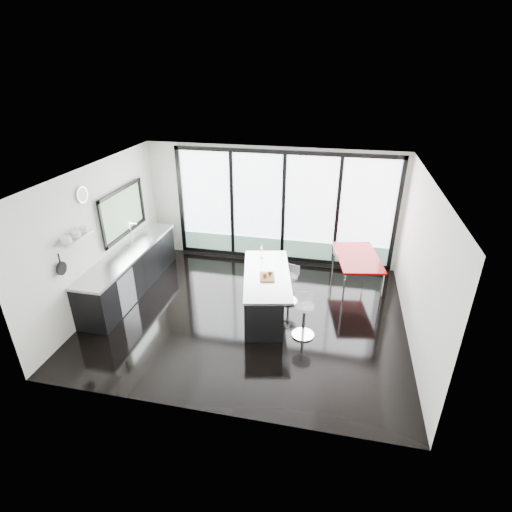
% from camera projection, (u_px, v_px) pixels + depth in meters
% --- Properties ---
extents(floor, '(6.00, 5.00, 0.00)m').
position_uv_depth(floor, '(248.00, 314.00, 7.89)').
color(floor, black).
rests_on(floor, ground).
extents(ceiling, '(6.00, 5.00, 0.00)m').
position_uv_depth(ceiling, '(246.00, 175.00, 6.65)').
color(ceiling, white).
rests_on(ceiling, wall_back).
extents(wall_back, '(6.00, 0.09, 2.80)m').
position_uv_depth(wall_back, '(282.00, 213.00, 9.44)').
color(wall_back, silver).
rests_on(wall_back, ground).
extents(wall_front, '(6.00, 0.00, 2.80)m').
position_uv_depth(wall_front, '(202.00, 333.00, 5.08)').
color(wall_front, silver).
rests_on(wall_front, ground).
extents(wall_left, '(0.26, 5.00, 2.80)m').
position_uv_depth(wall_left, '(106.00, 224.00, 8.00)').
color(wall_left, silver).
rests_on(wall_left, ground).
extents(wall_right, '(0.00, 5.00, 2.80)m').
position_uv_depth(wall_right, '(421.00, 266.00, 6.71)').
color(wall_right, silver).
rests_on(wall_right, ground).
extents(counter_cabinets, '(0.69, 3.24, 1.36)m').
position_uv_depth(counter_cabinets, '(131.00, 271.00, 8.54)').
color(counter_cabinets, black).
rests_on(counter_cabinets, floor).
extents(island, '(1.28, 2.20, 1.10)m').
position_uv_depth(island, '(263.00, 292.00, 7.82)').
color(island, black).
rests_on(island, floor).
extents(bar_stool_near, '(0.49, 0.49, 0.65)m').
position_uv_depth(bar_stool_near, '(304.00, 321.00, 7.15)').
color(bar_stool_near, silver).
rests_on(bar_stool_near, floor).
extents(bar_stool_far, '(0.51, 0.51, 0.62)m').
position_uv_depth(bar_stool_far, '(289.00, 289.00, 8.17)').
color(bar_stool_far, silver).
rests_on(bar_stool_far, floor).
extents(red_table, '(1.11, 1.62, 0.80)m').
position_uv_depth(red_table, '(356.00, 273.00, 8.59)').
color(red_table, '#8D0000').
rests_on(red_table, floor).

